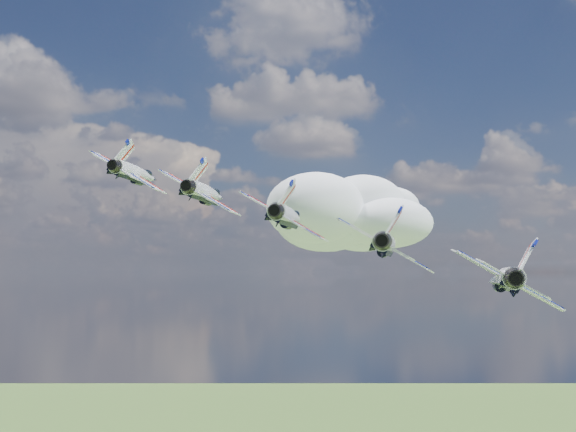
{
  "coord_description": "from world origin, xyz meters",
  "views": [
    {
      "loc": [
        -20.72,
        -84.89,
        153.65
      ],
      "look_at": [
        -10.92,
        -15.4,
        159.14
      ],
      "focal_mm": 45.0,
      "sensor_mm": 36.0,
      "label": 1
    }
  ],
  "objects": [
    {
      "name": "jet_3",
      "position": [
        -3.09,
        -22.64,
        156.18
      ],
      "size": [
        13.56,
        15.75,
        7.93
      ],
      "primitive_type": null,
      "rotation": [
        0.0,
        0.52,
        -0.33
      ],
      "color": "white"
    },
    {
      "name": "jet_1",
      "position": [
        -18.74,
        -8.15,
        162.11
      ],
      "size": [
        13.56,
        15.75,
        7.93
      ],
      "primitive_type": null,
      "rotation": [
        0.0,
        0.52,
        -0.33
      ],
      "color": "white"
    },
    {
      "name": "jet_2",
      "position": [
        -10.92,
        -15.4,
        159.14
      ],
      "size": [
        13.56,
        15.75,
        7.93
      ],
      "primitive_type": null,
      "rotation": [
        0.0,
        0.52,
        -0.33
      ],
      "color": "white"
    },
    {
      "name": "cloud_far",
      "position": [
        55.77,
        248.02,
        180.11
      ],
      "size": [
        70.53,
        55.42,
        27.71
      ],
      "primitive_type": "ellipsoid",
      "color": "white"
    },
    {
      "name": "jet_4",
      "position": [
        4.73,
        -29.89,
        153.22
      ],
      "size": [
        13.56,
        15.75,
        7.93
      ],
      "primitive_type": null,
      "rotation": [
        0.0,
        0.52,
        -0.33
      ],
      "color": "silver"
    },
    {
      "name": "jet_0",
      "position": [
        -26.57,
        -0.9,
        165.07
      ],
      "size": [
        13.56,
        15.75,
        7.93
      ],
      "primitive_type": null,
      "rotation": [
        0.0,
        0.52,
        -0.33
      ],
      "color": "silver"
    }
  ]
}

